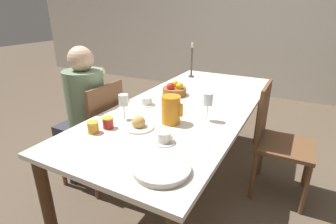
% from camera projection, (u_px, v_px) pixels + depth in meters
% --- Properties ---
extents(ground_plane, '(20.00, 20.00, 0.00)m').
position_uv_depth(ground_plane, '(186.00, 182.00, 2.32)').
color(ground_plane, brown).
extents(wall_back, '(10.00, 0.06, 2.60)m').
position_uv_depth(wall_back, '(262.00, 17.00, 4.20)').
color(wall_back, silver).
rests_on(wall_back, ground_plane).
extents(dining_table, '(0.94, 2.20, 0.74)m').
position_uv_depth(dining_table, '(188.00, 114.00, 2.07)').
color(dining_table, silver).
rests_on(dining_table, ground_plane).
extents(chair_person_side, '(0.42, 0.42, 0.90)m').
position_uv_depth(chair_person_side, '(97.00, 132.00, 2.15)').
color(chair_person_side, brown).
rests_on(chair_person_side, ground_plane).
extents(chair_opposite, '(0.42, 0.42, 0.90)m').
position_uv_depth(chair_opposite, '(276.00, 138.00, 2.06)').
color(chair_opposite, brown).
rests_on(chair_opposite, ground_plane).
extents(person_seated, '(0.39, 0.41, 1.18)m').
position_uv_depth(person_seated, '(84.00, 107.00, 2.09)').
color(person_seated, '#33333D').
rests_on(person_seated, ground_plane).
extents(red_pitcher, '(0.15, 0.12, 0.18)m').
position_uv_depth(red_pitcher, '(171.00, 109.00, 1.68)').
color(red_pitcher, orange).
rests_on(red_pitcher, dining_table).
extents(wine_glass_water, '(0.06, 0.06, 0.19)m').
position_uv_depth(wine_glass_water, '(208.00, 100.00, 1.70)').
color(wine_glass_water, white).
rests_on(wine_glass_water, dining_table).
extents(wine_glass_juice, '(0.06, 0.06, 0.18)m').
position_uv_depth(wine_glass_juice, '(124.00, 102.00, 1.72)').
color(wine_glass_juice, white).
rests_on(wine_glass_juice, dining_table).
extents(teacup_near_person, '(0.14, 0.14, 0.06)m').
position_uv_depth(teacup_near_person, '(164.00, 138.00, 1.46)').
color(teacup_near_person, silver).
rests_on(teacup_near_person, dining_table).
extents(teacup_across, '(0.14, 0.14, 0.06)m').
position_uv_depth(teacup_across, '(147.00, 102.00, 2.02)').
color(teacup_across, silver).
rests_on(teacup_across, dining_table).
extents(serving_tray, '(0.27, 0.27, 0.03)m').
position_uv_depth(serving_tray, '(162.00, 169.00, 1.20)').
color(serving_tray, '#B7B2A8').
rests_on(serving_tray, dining_table).
extents(bread_plate, '(0.19, 0.19, 0.09)m').
position_uv_depth(bread_plate, '(139.00, 124.00, 1.63)').
color(bread_plate, silver).
rests_on(bread_plate, dining_table).
extents(jam_jar_amber, '(0.07, 0.07, 0.07)m').
position_uv_depth(jam_jar_amber, '(93.00, 127.00, 1.57)').
color(jam_jar_amber, '#C67A1E').
rests_on(jam_jar_amber, dining_table).
extents(jam_jar_red, '(0.07, 0.07, 0.07)m').
position_uv_depth(jam_jar_red, '(108.00, 122.00, 1.63)').
color(jam_jar_red, '#A81E1E').
rests_on(jam_jar_red, dining_table).
extents(fruit_bowl, '(0.21, 0.21, 0.12)m').
position_uv_depth(fruit_bowl, '(175.00, 90.00, 2.25)').
color(fruit_bowl, brown).
rests_on(fruit_bowl, dining_table).
extents(candlestick_tall, '(0.06, 0.06, 0.36)m').
position_uv_depth(candlestick_tall, '(192.00, 64.00, 2.79)').
color(candlestick_tall, '#4C4238').
rests_on(candlestick_tall, dining_table).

